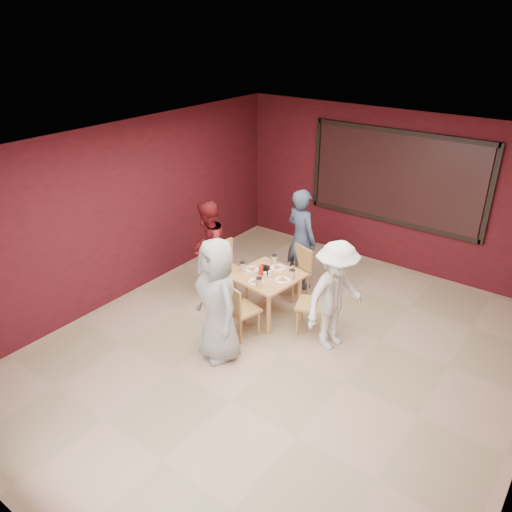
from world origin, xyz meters
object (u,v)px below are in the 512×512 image
Objects in this scene: diner_back at (301,239)px; diner_left at (208,248)px; dining_table at (267,279)px; chair_left at (227,267)px; diner_front at (218,300)px; chair_front at (238,308)px; chair_back at (298,269)px; chair_right at (318,301)px; diner_right at (335,296)px.

diner_left is at bearing 61.27° from diner_back.
diner_back is (-0.10, 1.12, 0.23)m from dining_table.
dining_table is 1.03× the size of chair_left.
diner_front is 1.78m from diner_left.
dining_table and chair_front have the same top height.
chair_right reaches higher than chair_back.
chair_left is at bearing 74.91° from diner_left.
diner_front reaches higher than chair_back.
chair_front is 1.15m from chair_left.
chair_left is 0.61× the size of diner_left.
diner_right is at bearing -37.72° from chair_back.
diner_back is at bearing 95.30° from dining_table.
diner_left reaches higher than dining_table.
chair_back is at bearing 88.80° from chair_front.
diner_front is at bearing 27.83° from diner_left.
chair_back is at bearing 103.33° from diner_left.
chair_front is at bearing 118.15° from diner_front.
chair_right is (1.68, 0.01, -0.03)m from chair_left.
diner_right is (2.40, -0.13, 0.01)m from diner_left.
chair_left is 0.60× the size of diner_right.
diner_front reaches higher than diner_back.
chair_left is at bearing 175.39° from dining_table.
dining_table is 1.09× the size of chair_right.
chair_left reaches higher than chair_back.
chair_right is at bearing 80.44° from diner_front.
dining_table is 0.62× the size of diner_right.
diner_right is (2.03, -0.14, 0.25)m from chair_left.
diner_back reaches higher than diner_right.
chair_left is 0.56× the size of diner_back.
chair_back is at bearing 87.09° from dining_table.
chair_right is 0.48m from diner_right.
diner_left is at bearing 100.85° from diner_right.
dining_table is at bearing -174.56° from chair_right.
dining_table is 0.85m from chair_right.
chair_left is (-0.88, -0.74, 0.07)m from chair_back.
dining_table is 0.72m from chair_front.
diner_back is 1.09× the size of diner_left.
diner_right reaches higher than chair_back.
chair_right reaches higher than chair_front.
chair_back is 1.08m from chair_right.
chair_right is 0.57× the size of diner_left.
chair_back is 1.50m from diner_left.
chair_front is 1.37m from diner_right.
dining_table is at bearing 100.15° from diner_right.
chair_left is at bearing 99.78° from diner_right.
chair_front is at bearing -89.22° from dining_table.
diner_back reaches higher than chair_right.
diner_front reaches higher than chair_left.
dining_table is 1.15m from diner_back.
dining_table is at bearing 112.42° from diner_back.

